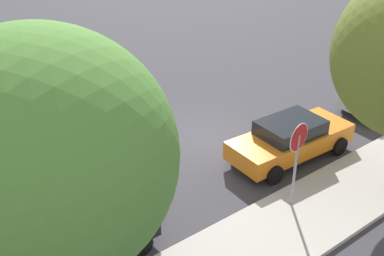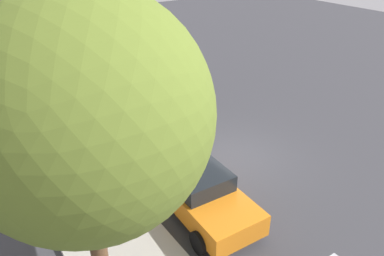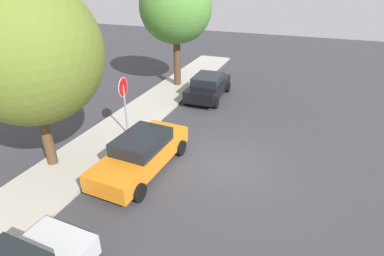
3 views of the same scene
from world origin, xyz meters
name	(u,v)px [view 1 (image 1 of 3)]	position (x,y,z in m)	size (l,w,h in m)	color
ground_plane	(205,137)	(0.00, 0.00, 0.00)	(60.00, 60.00, 0.00)	#38383D
sidewalk_curb	(321,208)	(0.00, 5.41, 0.07)	(32.00, 2.60, 0.14)	#B2ADA3
stop_sign	(297,151)	(0.60, 4.77, 1.95)	(0.85, 0.14, 2.80)	gray
parked_car_orange	(291,138)	(-1.45, 2.83, 0.73)	(4.62, 2.09, 1.43)	orange
parked_car_black	(75,237)	(6.55, 2.92, 0.74)	(4.12, 2.04, 1.42)	black
street_tree_mid_block	(43,158)	(7.80, 5.49, 4.87)	(4.32, 4.32, 6.99)	#513823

